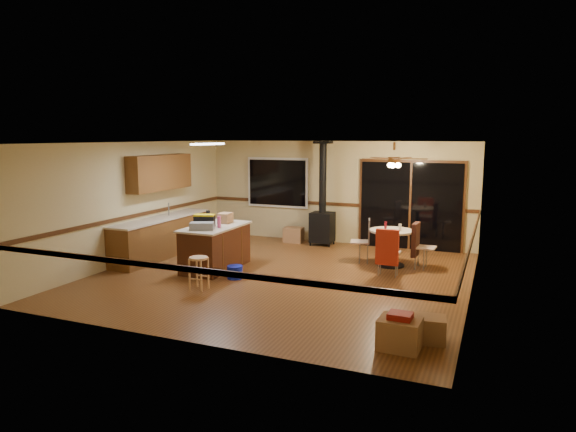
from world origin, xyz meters
The scene contains 35 objects.
floor centered at (0.00, 0.00, 0.00)m, with size 7.00×7.00×0.00m, color brown.
ceiling centered at (0.00, 0.00, 2.60)m, with size 7.00×7.00×0.00m, color silver.
wall_back centered at (0.00, 3.50, 1.30)m, with size 7.00×7.00×0.00m, color tan.
wall_front centered at (0.00, -3.50, 1.30)m, with size 7.00×7.00×0.00m, color tan.
wall_left centered at (-3.50, 0.00, 1.30)m, with size 7.00×7.00×0.00m, color tan.
wall_right centered at (3.50, 0.00, 1.30)m, with size 7.00×7.00×0.00m, color tan.
chair_rail centered at (0.00, 0.00, 1.00)m, with size 7.00×7.00×0.08m, color #442511, non-canonical shape.
window centered at (-1.60, 3.45, 1.50)m, with size 1.72×0.10×1.32m, color black.
sliding_door centered at (1.90, 3.45, 1.05)m, with size 2.52×0.10×2.10m, color black.
lower_cabinets centered at (-3.20, 0.50, 0.43)m, with size 0.60×3.00×0.86m, color brown.
countertop centered at (-3.20, 0.50, 0.88)m, with size 0.64×3.04×0.04m, color beige.
upper_cabinets centered at (-3.33, 0.70, 1.90)m, with size 0.35×2.00×0.80m, color brown.
kitchen_island centered at (-1.50, 0.00, 0.45)m, with size 0.88×1.68×0.90m.
wood_stove centered at (-0.20, 3.05, 0.73)m, with size 0.55×0.50×2.52m.
ceiling_fan centered at (1.82, 1.58, 2.21)m, with size 0.24×0.24×0.55m.
fluorescent_strip centered at (-1.80, 0.30, 2.56)m, with size 0.10×1.20×0.04m, color white.
toolbox_grey centered at (-1.51, -0.48, 0.97)m, with size 0.46×0.26×0.14m, color slate.
toolbox_black centered at (-1.64, -0.18, 1.01)m, with size 0.40×0.21×0.22m, color black.
toolbox_yellow_lid centered at (-1.64, -0.18, 1.14)m, with size 0.40×0.21×0.03m, color gold.
box_on_island centered at (-1.48, 0.40, 1.01)m, with size 0.23×0.32×0.21m, color #986A43.
bottle_dark centered at (-1.77, 0.19, 1.04)m, with size 0.08×0.08×0.28m, color black.
bottle_pink centered at (-1.32, -0.15, 1.02)m, with size 0.07×0.07×0.23m, color #D84C8C.
bottle_white centered at (-1.49, 0.39, 0.99)m, with size 0.06×0.06×0.18m, color white.
bar_stool centered at (-1.02, -1.40, 0.30)m, with size 0.33×0.33×0.60m, color tan.
blue_bucket centered at (-0.77, -0.52, 0.13)m, with size 0.30×0.30×0.25m, color #0D1CB6.
dining_table centered at (1.82, 1.58, 0.53)m, with size 0.92×0.92×0.78m.
glass_red centered at (1.67, 1.68, 0.85)m, with size 0.06×0.06×0.15m, color #590C14.
glass_cream centered at (2.00, 1.53, 0.85)m, with size 0.06×0.06×0.15m, color beige.
chair_left centered at (1.23, 1.70, 0.59)m, with size 0.49×0.48×0.51m.
chair_near centered at (1.92, 0.70, 0.60)m, with size 0.44×0.46×0.70m.
chair_right centered at (2.34, 1.64, 0.60)m, with size 0.47×0.44×0.70m.
box_under_window centered at (-1.00, 3.10, 0.19)m, with size 0.48×0.38×0.38m, color #986A43.
box_corner_a centered at (2.77, -2.64, 0.20)m, with size 0.53×0.44×0.40m, color #986A43.
box_corner_b centered at (3.10, -2.25, 0.17)m, with size 0.42×0.36×0.34m, color #986A43.
box_small_red centered at (2.77, -2.64, 0.44)m, with size 0.30×0.25×0.08m, color maroon.
Camera 1 is at (3.84, -9.02, 2.73)m, focal length 32.00 mm.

